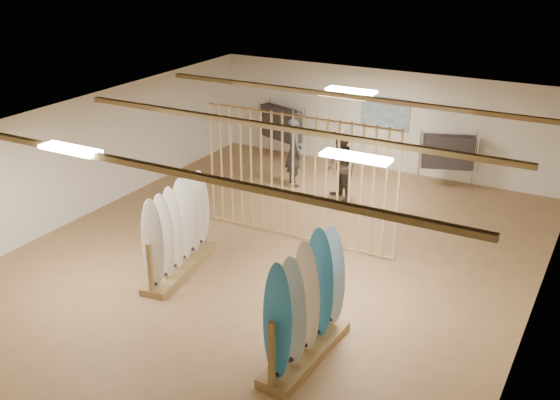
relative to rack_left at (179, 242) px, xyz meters
The scene contains 16 objects.
floor 2.21m from the rack_left, 50.01° to the left, with size 12.00×12.00×0.00m, color #9A734A.
ceiling 3.03m from the rack_left, 50.01° to the left, with size 12.00×12.00×0.00m, color #98958F.
wall_back 7.78m from the rack_left, 79.88° to the left, with size 12.00×12.00×0.00m, color white.
wall_front 4.65m from the rack_left, 72.73° to the right, with size 12.00×12.00×0.00m, color white.
wall_left 4.06m from the rack_left, 155.97° to the left, with size 12.00×12.00×0.00m, color white.
wall_right 6.61m from the rack_left, 14.31° to the left, with size 12.00×12.00×0.00m, color white.
ceiling_slats 2.97m from the rack_left, 50.01° to the left, with size 9.50×6.12×0.10m, color olive.
light_panels 2.99m from the rack_left, 50.01° to the left, with size 1.20×0.35×0.06m, color white.
bamboo_partition 2.88m from the rack_left, 60.67° to the left, with size 4.45×0.05×2.78m.
poster 7.78m from the rack_left, 79.85° to the left, with size 1.40×0.03×0.90m, color #2E63A1.
rack_left is the anchor object (origin of this frame).
rack_right 3.71m from the rack_left, 21.29° to the right, with size 0.63×2.14×2.02m.
clothing_rack_a 7.21m from the rack_left, 102.65° to the left, with size 1.47×0.85×1.64m.
clothing_rack_b 7.78m from the rack_left, 64.67° to the left, with size 1.34×0.78×1.50m.
shopper_a 5.29m from the rack_left, 92.60° to the left, with size 0.75×0.51×2.05m, color #2A2C32.
shopper_b 5.05m from the rack_left, 75.28° to the left, with size 0.99×0.77×2.05m, color #3E3730.
Camera 1 is at (5.90, -10.72, 6.26)m, focal length 42.00 mm.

